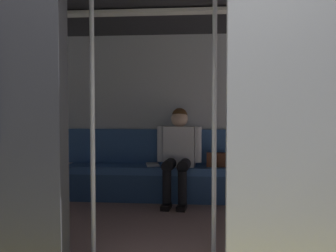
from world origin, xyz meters
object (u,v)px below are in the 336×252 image
handbag (217,160)px  book (153,165)px  grab_pole_door (93,122)px  person_seated (179,149)px  bench_seat (174,175)px  train_car (157,73)px  grab_pole_far (214,122)px

handbag → book: bearing=-0.1°
grab_pole_door → person_seated: bearing=-105.6°
bench_seat → handbag: size_ratio=10.48×
handbag → person_seated: bearing=12.8°
book → grab_pole_door: 2.08m
person_seated → handbag: 0.50m
book → handbag: bearing=166.1°
bench_seat → grab_pole_door: 2.10m
train_car → book: train_car is taller
book → person_seated: bearing=148.3°
bench_seat → grab_pole_far: bearing=104.1°
train_car → grab_pole_door: (0.39, 0.84, -0.45)m
person_seated → grab_pole_far: size_ratio=0.55×
person_seated → grab_pole_door: grab_pole_door is taller
train_car → bench_seat: 1.59m
train_car → handbag: size_ratio=24.62×
person_seated → handbag: size_ratio=4.47×
grab_pole_door → book: bearing=-95.3°
train_car → grab_pole_door: bearing=65.4°
bench_seat → person_seated: person_seated is taller
handbag → book: (0.81, -0.00, -0.07)m
bench_seat → train_car: bearing=86.3°
handbag → bench_seat: bearing=5.7°
book → grab_pole_door: (0.19, 1.98, 0.60)m
handbag → book: 0.81m
handbag → train_car: bearing=61.8°
train_car → handbag: bearing=-118.2°
person_seated → book: size_ratio=5.28×
person_seated → grab_pole_far: 1.84m
bench_seat → grab_pole_far: grab_pole_far is taller
bench_seat → grab_pole_far: (-0.46, 1.81, 0.71)m
train_car → person_seated: (-0.14, -1.03, -0.84)m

